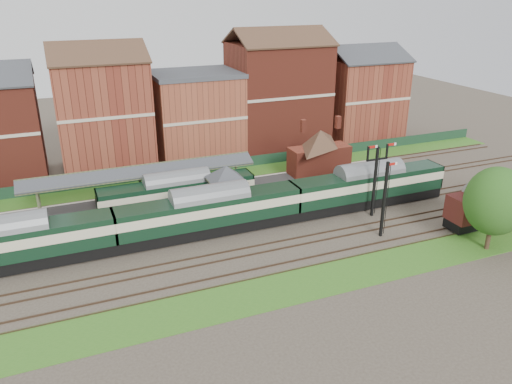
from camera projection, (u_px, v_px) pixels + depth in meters
name	position (u px, v px, depth m)	size (l,w,h in m)	color
ground	(264.00, 224.00, 53.47)	(160.00, 160.00, 0.00)	#473D33
grass_back	(217.00, 176.00, 67.16)	(90.00, 4.50, 0.06)	#2D6619
grass_front	(318.00, 280.00, 43.18)	(90.00, 5.00, 0.06)	#2D6619
fence	(212.00, 166.00, 68.60)	(90.00, 0.12, 1.50)	#193823
platform	(194.00, 194.00, 59.87)	(55.00, 3.40, 1.00)	#2D2D2D
signal_box	(227.00, 190.00, 53.99)	(5.40, 5.40, 6.00)	#627956
brick_hut	(293.00, 196.00, 57.55)	(3.20, 2.64, 2.94)	maroon
station_building	(320.00, 151.00, 64.52)	(8.10, 8.10, 5.90)	maroon
canopy	(140.00, 169.00, 56.22)	(26.00, 3.89, 4.08)	#475032
semaphore_bracket	(376.00, 177.00, 53.79)	(3.60, 0.25, 8.18)	black
semaphore_siding	(384.00, 198.00, 49.41)	(1.23, 0.25, 8.00)	black
town_backdrop	(195.00, 111.00, 72.16)	(69.00, 10.00, 16.00)	maroon
dmu_train	(210.00, 211.00, 50.43)	(56.86, 2.99, 4.37)	black
platform_railcar	(178.00, 193.00, 55.45)	(17.39, 2.74, 4.00)	black
goods_van_a	(477.00, 208.00, 52.09)	(6.46, 2.80, 3.92)	black
tree_far	(496.00, 201.00, 46.49)	(5.73, 5.73, 8.36)	#382619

